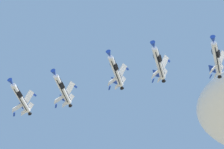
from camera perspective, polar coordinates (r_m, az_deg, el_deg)
fighter_jet_lead at (r=134.52m, az=13.25°, el=2.10°), size 9.03×14.88×8.24m
fighter_jet_left_wing at (r=134.23m, az=5.98°, el=1.53°), size 8.96×14.88×8.34m
fighter_jet_right_wing at (r=138.60m, az=0.44°, el=0.48°), size 9.14×14.88×8.05m
fighter_jet_left_outer at (r=140.91m, az=-6.42°, el=-1.86°), size 9.18×14.88×7.97m
fighter_jet_right_outer at (r=144.92m, az=-11.69°, el=-2.92°), size 9.20×14.88×7.94m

